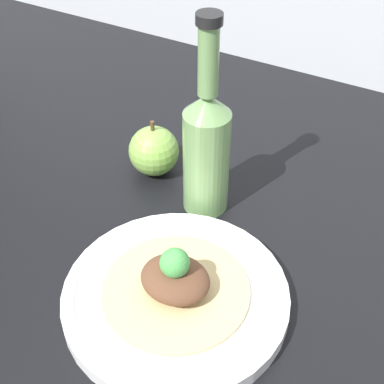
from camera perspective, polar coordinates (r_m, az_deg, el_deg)
ground_plane at (r=70.55cm, az=-5.52°, el=-6.17°), size 180.00×110.00×4.00cm
plate at (r=61.30cm, az=-1.74°, el=-10.96°), size 25.52×25.52×2.38cm
plated_food at (r=59.38cm, az=-1.79°, el=-9.50°), size 16.64×16.64×6.42cm
cider_bottle at (r=67.36cm, az=1.56°, el=4.92°), size 6.04×6.04×27.03cm
apple at (r=77.17cm, az=-4.09°, el=4.40°), size 7.28×7.28×8.67cm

